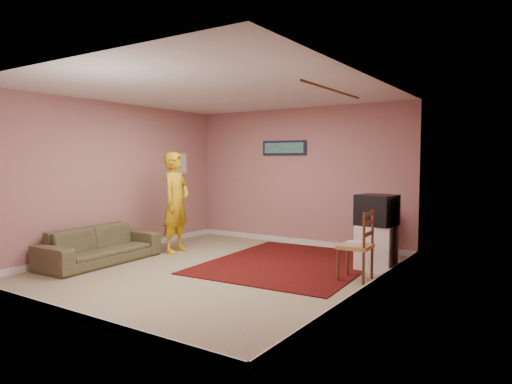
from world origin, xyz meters
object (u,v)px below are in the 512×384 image
Objects in this scene: crt_tv at (377,210)px; person at (176,202)px; chair_a at (375,226)px; tv_cabinet at (376,247)px; sofa at (100,245)px; chair_b at (356,238)px.

person is at bearing -161.06° from crt_tv.
crt_tv reaches higher than chair_a.
person is at bearing -168.73° from tv_cabinet.
person reaches higher than sofa.
crt_tv reaches higher than sofa.
chair_a is at bearing -172.87° from chair_b.
crt_tv reaches higher than tv_cabinet.
chair_a is 0.27× the size of person.
chair_a is at bearing 110.51° from tv_cabinet.
chair_a is 0.91× the size of chair_b.
tv_cabinet is 0.77m from chair_b.
chair_a is at bearing 117.82° from crt_tv.
chair_a is (-0.28, 0.76, 0.20)m from tv_cabinet.
sofa is (-3.75, -1.96, -0.05)m from tv_cabinet.
crt_tv is 0.33× the size of person.
chair_b is at bearing -93.24° from tv_cabinet.
crt_tv is at bearing 172.36° from tv_cabinet.
crt_tv is at bearing -82.06° from chair_a.
tv_cabinet is at bearing -64.96° from sofa.
person is (-3.07, -1.43, 0.35)m from chair_a.
chair_a is at bearing -54.44° from sofa.
person reaches higher than chair_a.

